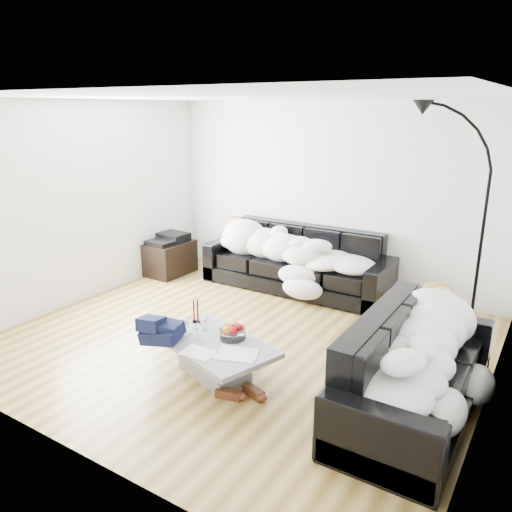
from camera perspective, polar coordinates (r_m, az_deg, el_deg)
The scene contains 24 objects.
ground at distance 5.67m, azimuth -1.64°, elevation -9.49°, with size 5.00×5.00×0.00m, color brown.
wall_back at distance 7.17m, azimuth 8.40°, elevation 6.86°, with size 5.00×0.02×2.60m, color silver.
wall_left at distance 6.92m, azimuth -19.30°, elevation 5.75°, with size 0.02×4.50×2.60m, color silver.
wall_right at distance 4.40m, azimuth 26.38°, elevation -0.93°, with size 0.02×4.50×2.60m, color silver.
ceiling at distance 5.09m, azimuth -1.89°, elevation 17.79°, with size 5.00×5.00×0.00m, color white.
sofa_back at distance 7.07m, azimuth 4.65°, elevation -0.39°, with size 2.65×0.92×0.87m, color black.
sofa_right at distance 4.46m, azimuth 17.92°, elevation -11.96°, with size 2.09×0.89×0.85m, color black.
sleeper_back at distance 6.96m, azimuth 4.49°, elevation 1.16°, with size 2.25×0.78×0.45m, color white, non-canonical shape.
sleeper_right at distance 4.36m, azimuth 18.18°, elevation -9.46°, with size 1.79×0.76×0.44m, color white, non-canonical shape.
teal_cushion at distance 4.93m, azimuth 19.50°, elevation -5.52°, with size 0.36×0.30×0.20m, color #0B4150.
coffee_table at distance 4.92m, azimuth -4.78°, elevation -11.54°, with size 1.23×0.71×0.36m, color #939699.
fruit_bowl at distance 4.85m, azimuth -2.70°, elevation -8.54°, with size 0.26×0.26×0.16m, color white.
wine_glass_a at distance 5.03m, azimuth -5.76°, elevation -7.63°, with size 0.07×0.07×0.16m, color white.
wine_glass_b at distance 4.95m, azimuth -7.70°, elevation -7.94°, with size 0.08×0.08×0.19m, color white.
wine_glass_c at distance 4.86m, azimuth -6.64°, elevation -8.52°, with size 0.07×0.07×0.16m, color white.
candle_left at distance 5.21m, azimuth -7.11°, elevation -6.32°, with size 0.04×0.04×0.24m, color maroon.
candle_right at distance 5.17m, azimuth -6.68°, elevation -6.34°, with size 0.05×0.05×0.26m, color maroon.
newspaper_a at distance 4.59m, azimuth -2.20°, elevation -11.07°, with size 0.37×0.29×0.01m, color silver.
newspaper_b at distance 4.63m, azimuth -6.58°, elevation -10.87°, with size 0.31×0.22×0.01m, color silver.
navy_jacket at distance 4.88m, azimuth -11.36°, elevation -7.41°, with size 0.39×0.32×0.19m, color black, non-canonical shape.
shoes at distance 4.63m, azimuth -1.82°, elevation -15.33°, with size 0.39×0.29×0.09m, color #472311, non-canonical shape.
av_cabinet at distance 7.85m, azimuth -9.78°, elevation -0.23°, with size 0.50×0.73×0.50m, color black.
stereo at distance 7.76m, azimuth -9.90°, elevation 2.01°, with size 0.44×0.34×0.13m, color black.
floor_lamp at distance 6.11m, azimuth 24.44°, elevation 2.24°, with size 0.82×0.33×2.27m, color black, non-canonical shape.
Camera 1 is at (2.85, -4.22, 2.50)m, focal length 35.00 mm.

